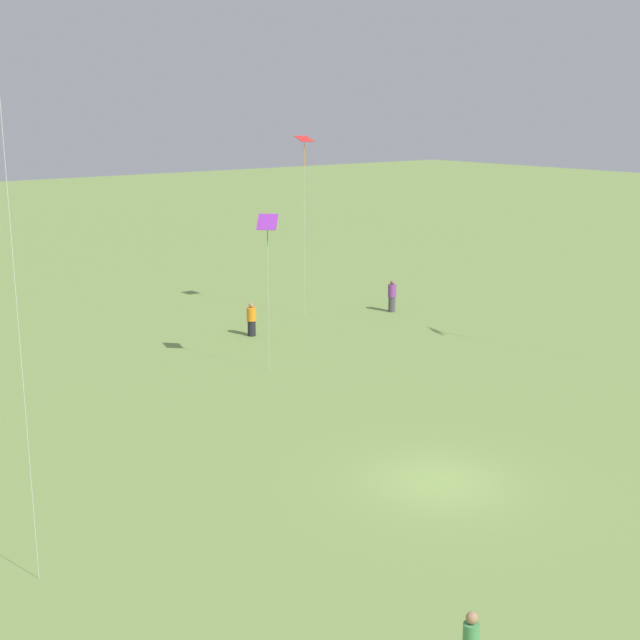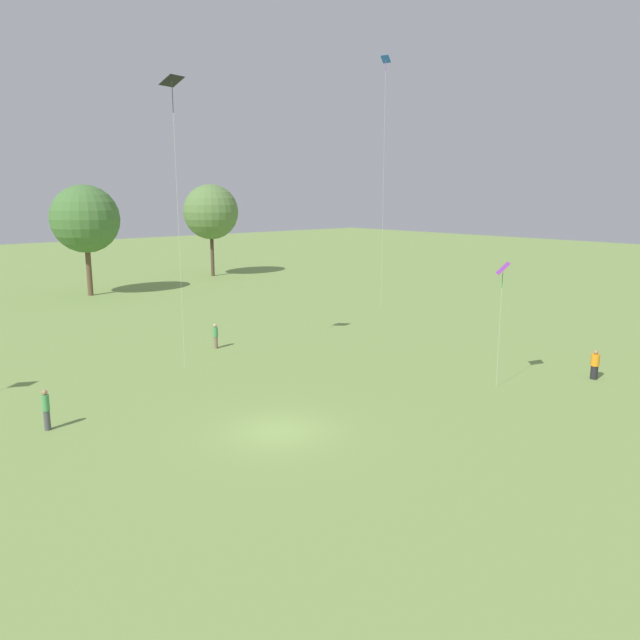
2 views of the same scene
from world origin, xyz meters
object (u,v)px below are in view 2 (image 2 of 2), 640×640
person_1 (215,336)px  kite_3 (503,272)px  person_0 (595,365)px  person_4 (46,410)px  kite_2 (385,82)px  kite_6 (172,93)px

person_1 → kite_3: 19.62m
person_0 → person_4: size_ratio=0.90×
kite_2 → kite_6: 26.26m
person_1 → kite_6: (-4.07, -3.06, 14.93)m
person_0 → person_1: 23.81m
person_1 → person_4: 15.79m
person_1 → kite_2: bearing=83.8°
person_1 → person_0: bearing=13.7°
person_0 → kite_3: size_ratio=0.25×
kite_6 → kite_3: bearing=157.0°
person_1 → kite_6: kite_6 is taller
kite_3 → kite_2: bearing=-121.1°
person_4 → kite_2: kite_2 is taller
person_1 → kite_6: 15.77m
person_4 → kite_2: (34.42, 12.22, 19.08)m
person_4 → person_1: bearing=-52.0°
kite_3 → kite_6: kite_6 is taller
person_0 → kite_2: kite_2 is taller
person_0 → person_4: person_4 is taller
person_4 → kite_6: (9.56, 4.92, 14.83)m
person_1 → kite_6: bearing=-70.8°
kite_6 → person_0: bearing=163.6°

